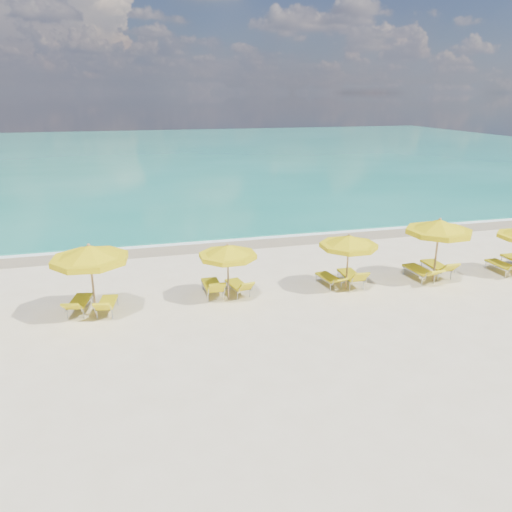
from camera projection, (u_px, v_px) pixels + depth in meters
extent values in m
plane|color=beige|center=(267.00, 300.00, 18.16)|extent=(120.00, 120.00, 0.00)
cube|color=#157864|center=(160.00, 153.00, 62.22)|extent=(120.00, 80.00, 0.30)
cube|color=tan|center=(226.00, 243.00, 24.95)|extent=(120.00, 2.60, 0.01)
cube|color=white|center=(222.00, 239.00, 25.69)|extent=(120.00, 1.20, 0.03)
cube|color=white|center=(105.00, 209.00, 32.29)|extent=(14.00, 0.36, 0.05)
cube|color=white|center=(278.00, 182.00, 42.16)|extent=(18.00, 0.30, 0.05)
cylinder|color=#A78153|center=(93.00, 282.00, 16.44)|extent=(0.08, 0.08, 2.46)
cone|color=yellow|center=(89.00, 252.00, 16.11)|extent=(3.10, 3.10, 0.49)
cylinder|color=yellow|center=(90.00, 259.00, 16.19)|extent=(3.13, 3.13, 0.20)
sphere|color=#A78153|center=(88.00, 245.00, 16.04)|extent=(0.11, 0.11, 0.11)
cylinder|color=#A78153|center=(228.00, 273.00, 17.88)|extent=(0.06, 0.06, 2.04)
cone|color=yellow|center=(228.00, 250.00, 17.61)|extent=(2.70, 2.70, 0.41)
cylinder|color=yellow|center=(228.00, 256.00, 17.67)|extent=(2.73, 2.73, 0.16)
sphere|color=#A78153|center=(228.00, 245.00, 17.54)|extent=(0.09, 0.09, 0.09)
cylinder|color=#A78153|center=(347.00, 263.00, 18.81)|extent=(0.07, 0.07, 2.11)
cone|color=yellow|center=(349.00, 240.00, 18.53)|extent=(2.84, 2.84, 0.42)
cylinder|color=yellow|center=(348.00, 246.00, 18.60)|extent=(2.86, 2.86, 0.17)
sphere|color=#A78153|center=(349.00, 235.00, 18.47)|extent=(0.09, 0.09, 0.09)
cylinder|color=#A78153|center=(436.00, 251.00, 19.61)|extent=(0.08, 0.08, 2.48)
cone|color=yellow|center=(439.00, 226.00, 19.28)|extent=(3.22, 3.22, 0.50)
cylinder|color=yellow|center=(439.00, 232.00, 19.36)|extent=(3.24, 3.24, 0.20)
sphere|color=#A78153|center=(440.00, 219.00, 19.20)|extent=(0.11, 0.11, 0.11)
cube|color=yellow|center=(80.00, 301.00, 17.12)|extent=(0.82, 1.37, 0.08)
cube|color=yellow|center=(72.00, 306.00, 16.23)|extent=(0.67, 0.64, 0.42)
cube|color=yellow|center=(107.00, 302.00, 17.07)|extent=(0.72, 1.27, 0.07)
cube|color=yellow|center=(102.00, 307.00, 16.24)|extent=(0.61, 0.55, 0.43)
cube|color=yellow|center=(212.00, 285.00, 18.51)|extent=(0.62, 1.36, 0.08)
cube|color=yellow|center=(217.00, 288.00, 17.61)|extent=(0.61, 0.52, 0.50)
cube|color=yellow|center=(237.00, 284.00, 18.66)|extent=(0.74, 1.28, 0.07)
cube|color=yellow|center=(246.00, 287.00, 17.92)|extent=(0.61, 0.55, 0.44)
cube|color=yellow|center=(328.00, 277.00, 19.45)|extent=(0.69, 1.22, 0.07)
cube|color=yellow|center=(340.00, 281.00, 18.70)|extent=(0.59, 0.59, 0.32)
cube|color=yellow|center=(350.00, 275.00, 19.55)|extent=(0.66, 1.37, 0.08)
cube|color=yellow|center=(360.00, 277.00, 18.64)|extent=(0.62, 0.54, 0.50)
cube|color=yellow|center=(418.00, 269.00, 20.10)|extent=(0.69, 1.40, 0.08)
cube|color=yellow|center=(434.00, 273.00, 19.18)|extent=(0.65, 0.63, 0.40)
cube|color=yellow|center=(436.00, 265.00, 20.58)|extent=(0.66, 1.40, 0.09)
cube|color=yellow|center=(450.00, 268.00, 19.65)|extent=(0.64, 0.57, 0.49)
cube|color=yellow|center=(501.00, 264.00, 20.83)|extent=(0.59, 1.28, 0.08)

